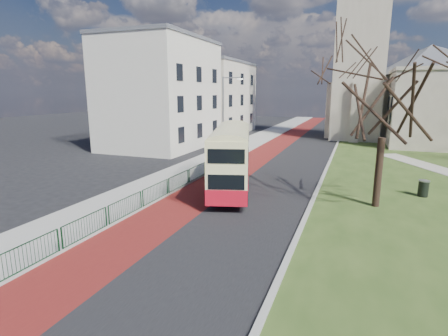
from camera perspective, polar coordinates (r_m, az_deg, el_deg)
The scene contains 14 objects.
ground at distance 18.71m, azimuth -7.12°, elevation -8.57°, with size 160.00×160.00×0.00m, color black.
road_carriageway at distance 36.64m, azimuth 9.78°, elevation 1.70°, with size 9.00×120.00×0.01m, color black.
bus_lane at distance 37.24m, azimuth 5.70°, elevation 1.98°, with size 3.40×120.00×0.01m, color #591414.
pavement_west at distance 38.38m, azimuth 0.22°, elevation 2.43°, with size 4.00×120.00×0.12m, color gray.
kerb_west at distance 37.73m, azimuth 3.07°, elevation 2.25°, with size 0.25×120.00×0.13m, color #999993.
kerb_east at distance 38.03m, azimuth 17.19°, elevation 1.80°, with size 0.25×80.00×0.13m, color #999993.
pedestrian_railing at distance 23.23m, azimuth -8.99°, elevation -3.03°, with size 0.07×24.00×1.12m.
gothic_church at distance 53.95m, azimuth 26.58°, elevation 17.98°, with size 16.38×18.00×40.00m.
street_block_near at distance 43.54m, azimuth -10.21°, elevation 11.95°, with size 10.30×14.30×13.00m.
street_block_far at distance 57.87m, azimuth -1.88°, elevation 11.43°, with size 10.30×16.30×11.50m.
streetlamp at distance 35.77m, azimuth 0.07°, elevation 9.03°, with size 2.13×0.18×8.00m.
bus at distance 23.73m, azimuth 1.17°, elevation 2.06°, with size 5.15×10.37×4.23m.
winter_tree_near at distance 21.65m, azimuth 25.13°, elevation 12.93°, with size 9.16×9.16×10.47m.
litter_bin at distance 25.88m, azimuth 29.78°, elevation -2.90°, with size 0.85×0.85×1.07m.
Camera 1 is at (8.31, -15.39, 6.63)m, focal length 28.00 mm.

